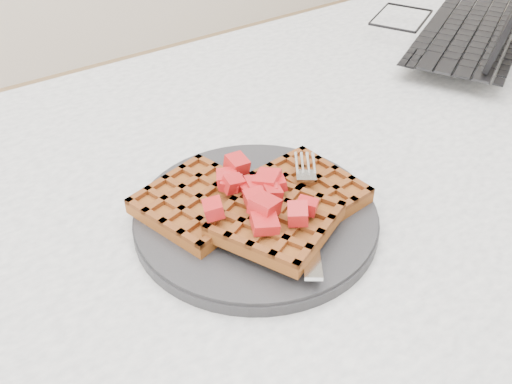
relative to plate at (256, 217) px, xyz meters
The scene contains 6 objects.
table 0.17m from the plate, 17.96° to the left, with size 1.20×0.80×0.75m.
plate is the anchor object (origin of this frame).
waffles 0.02m from the plate, 87.49° to the right, with size 0.22×0.21×0.03m.
strawberry_pile 0.05m from the plate, 90.00° to the right, with size 0.15×0.15×0.02m, color #9B0006, non-canonical shape.
fork 0.05m from the plate, 45.23° to the right, with size 0.02×0.18×0.02m, color silver, non-canonical shape.
laptop 0.56m from the plate, 20.18° to the left, with size 0.43×0.40×0.25m.
Camera 1 is at (-0.37, -0.40, 1.14)m, focal length 40.00 mm.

